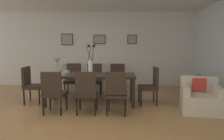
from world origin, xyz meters
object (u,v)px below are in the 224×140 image
object	(u,v)px
dining_chair_mid_right	(118,78)
framed_picture_left	(67,39)
dining_chair_far_left	(87,90)
bowl_near_right	(66,72)
table_lamp	(57,62)
sofa	(90,80)
potted_plant	(197,84)
armchair	(200,99)
centerpiece_vase	(90,63)
bowl_near_left	(62,74)
dining_chair_near_right	(73,78)
framed_picture_right	(132,39)
dining_chair_mid_left	(116,91)
dining_chair_head_west	(31,83)
dining_chair_head_east	(151,84)
dining_table	(91,77)
side_table	(58,81)
dining_chair_near_left	(54,91)
bowl_far_left	(89,74)
dining_chair_far_right	(94,78)
framed_picture_center	(99,39)

from	to	relation	value
dining_chair_mid_right	framed_picture_left	world-z (taller)	framed_picture_left
dining_chair_far_left	dining_chair_mid_right	xyz separation A→B (m)	(0.63, 1.68, 0.00)
bowl_near_right	table_lamp	distance (m)	1.68
sofa	potted_plant	world-z (taller)	sofa
armchair	sofa	bearing A→B (deg)	140.01
dining_chair_far_left	centerpiece_vase	world-z (taller)	centerpiece_vase
dining_chair_far_left	bowl_near_left	xyz separation A→B (m)	(-0.69, 0.62, 0.27)
dining_chair_far_left	table_lamp	bearing A→B (deg)	118.55
dining_chair_near_right	framed_picture_right	xyz separation A→B (m)	(1.78, 1.41, 1.15)
bowl_near_right	table_lamp	bearing A→B (deg)	114.60
dining_chair_mid_left	armchair	xyz separation A→B (m)	(1.85, 0.33, -0.23)
dining_chair_head_west	dining_chair_head_east	distance (m)	3.00
dining_chair_mid_right	potted_plant	world-z (taller)	dining_chair_mid_right
dining_chair_near_right	centerpiece_vase	bearing A→B (deg)	-53.99
dining_table	dining_chair_near_right	distance (m)	1.10
armchair	centerpiece_vase	bearing A→B (deg)	168.17
dining_chair_near_right	sofa	size ratio (longest dim) A/B	0.46
dining_chair_mid_left	side_table	bearing A→B (deg)	127.98
dining_chair_head_east	dining_chair_near_right	bearing A→B (deg)	157.31
dining_chair_near_right	armchair	distance (m)	3.44
dining_chair_near_left	centerpiece_vase	distance (m)	1.20
dining_chair_near_left	bowl_near_left	world-z (taller)	dining_chair_near_left
dining_table	bowl_near_right	size ratio (longest dim) A/B	12.94
dining_chair_far_left	table_lamp	distance (m)	2.93
dining_chair_head_west	bowl_far_left	bearing A→B (deg)	-7.34
dining_table	dining_chair_far_left	xyz separation A→B (m)	(0.03, -0.82, -0.16)
dining_chair_far_right	armchair	xyz separation A→B (m)	(2.51, -1.37, -0.23)
centerpiece_vase	framed_picture_center	size ratio (longest dim) A/B	1.72
dining_chair_near_right	framed_picture_left	xyz separation A→B (m)	(-0.51, 1.41, 1.15)
dining_chair_mid_right	dining_chair_head_east	xyz separation A→B (m)	(0.83, -0.86, 0.00)
centerpiece_vase	framed_picture_center	bearing A→B (deg)	90.02
dining_chair_far_right	dining_chair_mid_left	size ratio (longest dim) A/B	1.00
bowl_far_left	dining_table	bearing A→B (deg)	90.00
sofa	framed_picture_center	distance (m)	1.49
dining_chair_mid_right	dining_table	bearing A→B (deg)	-127.67
dining_table	table_lamp	xyz separation A→B (m)	(-1.36, 1.73, 0.22)
sofa	framed_picture_left	distance (m)	1.70
bowl_near_left	bowl_far_left	size ratio (longest dim) A/B	1.00
dining_chair_far_left	sofa	bearing A→B (deg)	96.57
dining_chair_far_right	sofa	xyz separation A→B (m)	(-0.26, 0.96, -0.23)
potted_plant	armchair	bearing A→B (deg)	-106.31
dining_chair_head_west	potted_plant	world-z (taller)	dining_chair_head_west
bowl_far_left	dining_chair_far_left	bearing A→B (deg)	-87.27
side_table	table_lamp	size ratio (longest dim) A/B	1.02
dining_chair_far_left	dining_chair_far_right	bearing A→B (deg)	91.40
centerpiece_vase	dining_chair_near_left	bearing A→B (deg)	-127.91
dining_chair_near_left	bowl_near_right	size ratio (longest dim) A/B	5.41
dining_chair_near_left	dining_chair_far_right	bearing A→B (deg)	68.94
bowl_near_left	side_table	bearing A→B (deg)	109.93
framed_picture_right	potted_plant	distance (m)	2.66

